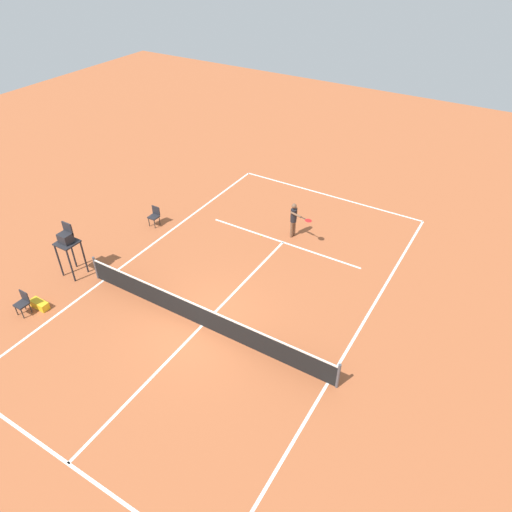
{
  "coord_description": "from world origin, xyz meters",
  "views": [
    {
      "loc": [
        -8.02,
        9.47,
        12.31
      ],
      "look_at": [
        -0.04,
        -3.76,
        0.8
      ],
      "focal_mm": 32.88,
      "sensor_mm": 36.0,
      "label": 1
    }
  ],
  "objects_px": {
    "tennis_ball": "(261,236)",
    "equipment_bag": "(40,304)",
    "courtside_chair_mid": "(154,215)",
    "umpire_chair": "(67,242)",
    "player_serving": "(294,218)",
    "courtside_chair_near": "(23,302)"
  },
  "relations": [
    {
      "from": "tennis_ball",
      "to": "equipment_bag",
      "type": "height_order",
      "value": "equipment_bag"
    },
    {
      "from": "equipment_bag",
      "to": "player_serving",
      "type": "bearing_deg",
      "value": -123.19
    },
    {
      "from": "courtside_chair_mid",
      "to": "courtside_chair_near",
      "type": "bearing_deg",
      "value": 89.02
    },
    {
      "from": "tennis_ball",
      "to": "courtside_chair_mid",
      "type": "distance_m",
      "value": 5.2
    },
    {
      "from": "courtside_chair_near",
      "to": "equipment_bag",
      "type": "bearing_deg",
      "value": -114.09
    },
    {
      "from": "umpire_chair",
      "to": "equipment_bag",
      "type": "bearing_deg",
      "value": 101.67
    },
    {
      "from": "courtside_chair_near",
      "to": "player_serving",
      "type": "bearing_deg",
      "value": -122.8
    },
    {
      "from": "courtside_chair_mid",
      "to": "equipment_bag",
      "type": "height_order",
      "value": "courtside_chair_mid"
    },
    {
      "from": "courtside_chair_mid",
      "to": "equipment_bag",
      "type": "distance_m",
      "value": 6.78
    },
    {
      "from": "umpire_chair",
      "to": "courtside_chair_near",
      "type": "bearing_deg",
      "value": 95.22
    },
    {
      "from": "player_serving",
      "to": "umpire_chair",
      "type": "height_order",
      "value": "umpire_chair"
    },
    {
      "from": "umpire_chair",
      "to": "courtside_chair_near",
      "type": "relative_size",
      "value": 2.54
    },
    {
      "from": "tennis_ball",
      "to": "umpire_chair",
      "type": "bearing_deg",
      "value": 50.56
    },
    {
      "from": "umpire_chair",
      "to": "courtside_chair_mid",
      "type": "distance_m",
      "value": 4.75
    },
    {
      "from": "courtside_chair_near",
      "to": "equipment_bag",
      "type": "relative_size",
      "value": 1.25
    },
    {
      "from": "tennis_ball",
      "to": "equipment_bag",
      "type": "xyz_separation_m",
      "value": [
        4.79,
        8.52,
        0.12
      ]
    },
    {
      "from": "equipment_bag",
      "to": "umpire_chair",
      "type": "bearing_deg",
      "value": -78.33
    },
    {
      "from": "courtside_chair_mid",
      "to": "equipment_bag",
      "type": "bearing_deg",
      "value": 90.7
    },
    {
      "from": "player_serving",
      "to": "courtside_chair_mid",
      "type": "height_order",
      "value": "player_serving"
    },
    {
      "from": "tennis_ball",
      "to": "courtside_chair_mid",
      "type": "relative_size",
      "value": 0.07
    },
    {
      "from": "player_serving",
      "to": "courtside_chair_near",
      "type": "distance_m",
      "value": 11.61
    },
    {
      "from": "player_serving",
      "to": "tennis_ball",
      "type": "bearing_deg",
      "value": -46.27
    }
  ]
}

